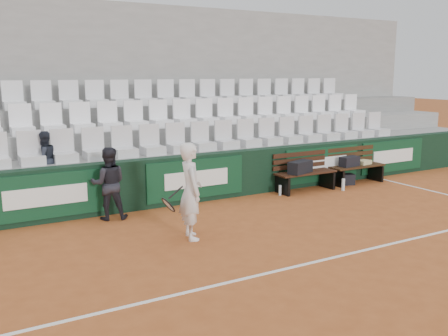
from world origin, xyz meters
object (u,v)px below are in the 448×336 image
Objects in this scene: tennis_player at (191,191)px; ball_kid at (109,184)px; spectator_c at (43,135)px; sports_bag_right at (349,161)px; water_bottle_far at (343,185)px; bench_left at (305,181)px; bench_right at (356,174)px; water_bottle_near at (280,190)px; sports_bag_ground at (345,179)px; sports_bag_left at (300,167)px.

tennis_player reaches higher than ball_kid.
sports_bag_right is at bearing 152.28° from spectator_c.
bench_left is at bearing 152.94° from water_bottle_far.
bench_left is 1.40m from sports_bag_right.
bench_right is at bearing 1.10° from sports_bag_right.
spectator_c reaches higher than tennis_player.
sports_bag_right is 0.38× the size of ball_kid.
bench_right is 0.43m from sports_bag_right.
water_bottle_far is 6.62m from spectator_c.
spectator_c reaches higher than ball_kid.
ball_kid reaches higher than water_bottle_far.
spectator_c is at bearing -27.56° from ball_kid.
water_bottle_near is at bearing -177.92° from sports_bag_right.
spectator_c is (-4.79, 0.99, 1.41)m from water_bottle_near.
water_bottle_far is at bearing -143.44° from sports_bag_right.
ball_kid is at bearing 179.98° from bench_right.
sports_bag_right is 0.83m from water_bottle_far.
water_bottle_far is 0.18× the size of tennis_player.
spectator_c is at bearing 168.04° from water_bottle_far.
tennis_player is 1.18× the size of ball_kid.
tennis_player is at bearing -160.72° from sports_bag_ground.
water_bottle_far is at bearing -19.89° from sports_bag_left.
spectator_c is at bearing 170.38° from bench_left.
ball_kid reaches higher than bench_right.
bench_left and bench_right have the same top height.
bench_left is at bearing -178.14° from sports_bag_ground.
spectator_c is (-5.35, 0.98, 0.94)m from sports_bag_left.
spectator_c reaches higher than sports_bag_ground.
sports_bag_right is (1.36, 0.02, 0.34)m from bench_left.
sports_bag_left is 1.52m from sports_bag_ground.
sports_bag_right is at bearing -178.90° from bench_right.
spectator_c reaches higher than water_bottle_near.
tennis_player reaches higher than water_bottle_far.
ball_kid is 1.28× the size of spectator_c.
sports_bag_left is 0.61× the size of spectator_c.
bench_left is 6.51× the size of water_bottle_near.
sports_bag_left is (-1.82, -0.07, 0.36)m from bench_right.
sports_bag_left is 2.79× the size of water_bottle_near.
tennis_player is (-3.76, -1.71, 0.57)m from bench_left.
bench_right is at bearing 0.97° from bench_left.
bench_left is 0.94× the size of tennis_player.
sports_bag_left is at bearing 149.41° from spectator_c.
sports_bag_right is at bearing 18.71° from tennis_player.
sports_bag_right is 0.32× the size of tennis_player.
sports_bag_ground is 0.27× the size of tennis_player.
tennis_player reaches higher than bench_right.
sports_bag_ground is 0.64m from water_bottle_far.
bench_right is 1.86m from sports_bag_left.
ball_kid is (-0.84, 1.74, -0.12)m from tennis_player.
sports_bag_right is (-0.26, -0.00, 0.34)m from bench_right.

